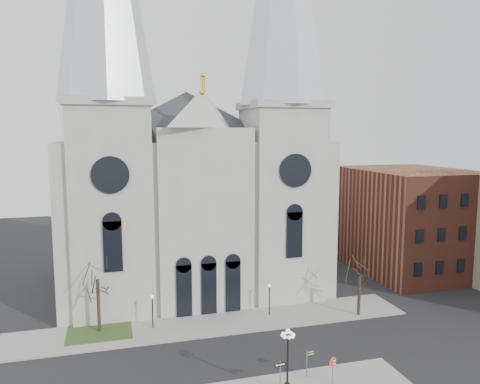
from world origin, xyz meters
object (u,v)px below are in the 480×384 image
object	(u,v)px
globe_lamp	(288,353)
street_name_sign	(308,361)
one_way_sign	(280,369)
stop_sign	(333,365)

from	to	relation	value
globe_lamp	street_name_sign	distance (m)	3.44
one_way_sign	stop_sign	bearing A→B (deg)	-15.07
stop_sign	street_name_sign	xyz separation A→B (m)	(-1.35, 1.53, -0.30)
one_way_sign	street_name_sign	xyz separation A→B (m)	(2.54, 0.73, -0.09)
stop_sign	street_name_sign	size ratio (longest dim) A/B	1.01
one_way_sign	street_name_sign	size ratio (longest dim) A/B	0.93
stop_sign	one_way_sign	world-z (taller)	stop_sign
one_way_sign	street_name_sign	world-z (taller)	street_name_sign
one_way_sign	globe_lamp	bearing A→B (deg)	-83.47
globe_lamp	street_name_sign	bearing A→B (deg)	35.99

